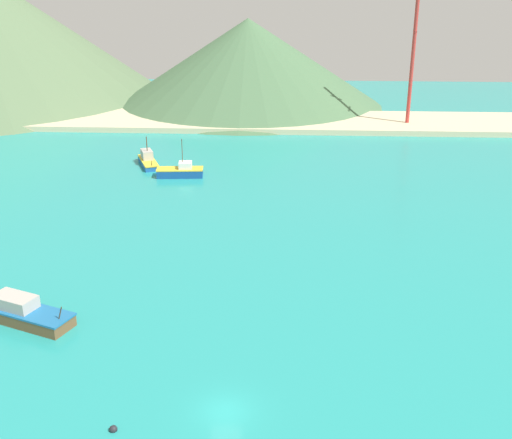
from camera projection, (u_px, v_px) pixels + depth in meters
The scene contains 8 objects.
ground at pixel (249, 257), 77.90m from camera, with size 260.00×280.00×0.50m.
fishing_boat_0 at pixel (23, 312), 62.59m from camera, with size 10.70×6.74×2.81m.
fishing_boat_3 at pixel (148, 160), 114.50m from camera, with size 5.58×9.08×5.23m.
fishing_boat_7 at pixel (181, 171), 107.88m from camera, with size 8.16×3.54×6.65m.
buoy_0 at pixel (113, 429), 47.75m from camera, with size 0.64×0.64×0.64m.
beach_strip at pixel (269, 121), 146.31m from camera, with size 247.00×21.27×1.20m, color beige.
hill_central at pixel (248, 62), 164.63m from camera, with size 70.85×70.85×22.24m.
radio_tower at pixel (413, 49), 136.65m from camera, with size 3.40×2.72×34.02m.
Camera 1 is at (4.58, -40.77, 32.32)m, focal length 44.06 mm.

